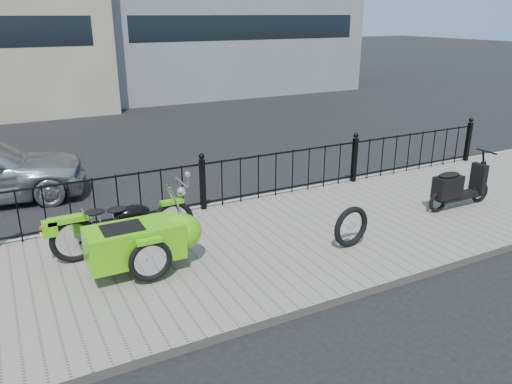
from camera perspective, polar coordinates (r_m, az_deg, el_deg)
ground at (r=8.35m, az=-2.63°, el=-5.60°), size 120.00×120.00×0.00m
sidewalk at (r=7.92m, az=-1.08°, el=-6.58°), size 30.00×3.80×0.12m
curb at (r=9.55m, az=-6.31°, el=-1.96°), size 30.00×0.10×0.12m
iron_fence at (r=9.24m, az=-6.11°, el=0.79°), size 14.11×0.11×1.08m
motorcycle_sidecar at (r=7.28m, az=-12.63°, el=-4.93°), size 2.28×1.48×0.98m
scooter at (r=9.98m, az=21.97°, el=0.46°), size 1.53×0.44×1.03m
spare_tire at (r=7.89m, az=10.81°, el=-3.92°), size 0.67×0.15×0.66m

